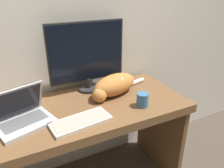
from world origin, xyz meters
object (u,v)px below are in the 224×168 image
object	(u,v)px
external_keyboard	(81,121)
coffee_mug	(142,100)
monitor	(87,55)
cat	(114,85)
laptop	(23,117)

from	to	relation	value
external_keyboard	coffee_mug	xyz separation A→B (m)	(0.42, 0.01, 0.03)
monitor	coffee_mug	xyz separation A→B (m)	(0.22, -0.39, -0.22)
external_keyboard	cat	xyz separation A→B (m)	(0.33, 0.23, 0.07)
cat	coffee_mug	world-z (taller)	cat
laptop	cat	distance (m)	0.63
laptop	coffee_mug	size ratio (longest dim) A/B	3.83
laptop	cat	size ratio (longest dim) A/B	0.69
laptop	coffee_mug	xyz separation A→B (m)	(0.72, -0.14, 0.00)
external_keyboard	monitor	bearing A→B (deg)	56.71
monitor	external_keyboard	bearing A→B (deg)	-116.60
external_keyboard	coffee_mug	size ratio (longest dim) A/B	3.94
external_keyboard	coffee_mug	world-z (taller)	coffee_mug
monitor	cat	bearing A→B (deg)	-50.32
laptop	external_keyboard	distance (m)	0.33
external_keyboard	coffee_mug	distance (m)	0.42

